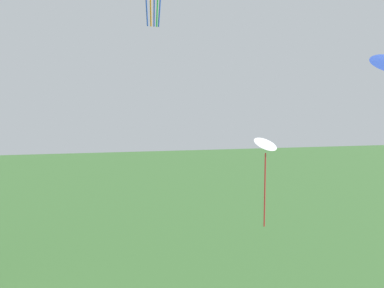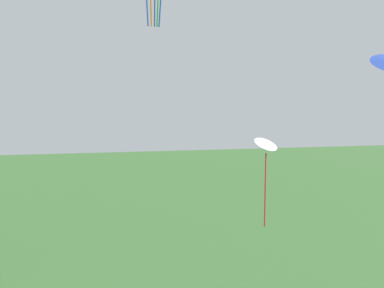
% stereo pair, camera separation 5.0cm
% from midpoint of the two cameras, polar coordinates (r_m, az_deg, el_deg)
% --- Properties ---
extents(kite_white_delta, '(1.06, 1.02, 3.06)m').
position_cam_midpoint_polar(kite_white_delta, '(14.46, 9.93, -0.76)').
color(kite_white_delta, white).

